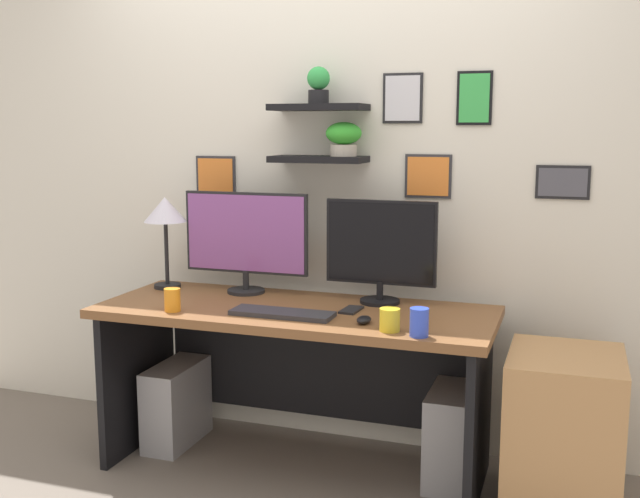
# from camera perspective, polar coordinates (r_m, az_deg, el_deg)

# --- Properties ---
(ground_plane) EXTENTS (8.00, 8.00, 0.00)m
(ground_plane) POSITION_cam_1_polar(r_m,az_deg,el_deg) (3.57, -1.85, -16.25)
(ground_plane) COLOR #70665B
(back_wall_assembly) EXTENTS (4.40, 0.24, 2.70)m
(back_wall_assembly) POSITION_cam_1_polar(r_m,az_deg,el_deg) (3.64, 0.55, 6.39)
(back_wall_assembly) COLOR silver
(back_wall_assembly) RESTS_ON ground
(desk) EXTENTS (1.75, 0.68, 0.75)m
(desk) POSITION_cam_1_polar(r_m,az_deg,el_deg) (3.42, -1.56, -7.61)
(desk) COLOR brown
(desk) RESTS_ON ground
(monitor_left) EXTENTS (0.62, 0.18, 0.48)m
(monitor_left) POSITION_cam_1_polar(r_m,az_deg,el_deg) (3.59, -5.64, 0.87)
(monitor_left) COLOR black
(monitor_left) RESTS_ON desk
(monitor_right) EXTENTS (0.51, 0.18, 0.47)m
(monitor_right) POSITION_cam_1_polar(r_m,az_deg,el_deg) (3.37, 4.63, 0.06)
(monitor_right) COLOR black
(monitor_right) RESTS_ON desk
(keyboard) EXTENTS (0.44, 0.14, 0.02)m
(keyboard) POSITION_cam_1_polar(r_m,az_deg,el_deg) (3.18, -2.86, -4.90)
(keyboard) COLOR #2D2D33
(keyboard) RESTS_ON desk
(computer_mouse) EXTENTS (0.06, 0.09, 0.03)m
(computer_mouse) POSITION_cam_1_polar(r_m,az_deg,el_deg) (3.06, 3.35, -5.38)
(computer_mouse) COLOR black
(computer_mouse) RESTS_ON desk
(desk_lamp) EXTENTS (0.21, 0.21, 0.45)m
(desk_lamp) POSITION_cam_1_polar(r_m,az_deg,el_deg) (3.74, -11.66, 2.54)
(desk_lamp) COLOR black
(desk_lamp) RESTS_ON desk
(cell_phone) EXTENTS (0.08, 0.14, 0.01)m
(cell_phone) POSITION_cam_1_polar(r_m,az_deg,el_deg) (3.26, 2.39, -4.64)
(cell_phone) COLOR black
(cell_phone) RESTS_ON desk
(coffee_mug) EXTENTS (0.08, 0.08, 0.09)m
(coffee_mug) POSITION_cam_1_polar(r_m,az_deg,el_deg) (2.94, 5.32, -5.37)
(coffee_mug) COLOR yellow
(coffee_mug) RESTS_ON desk
(pen_cup) EXTENTS (0.07, 0.07, 0.10)m
(pen_cup) POSITION_cam_1_polar(r_m,az_deg,el_deg) (3.30, -11.14, -3.80)
(pen_cup) COLOR orange
(pen_cup) RESTS_ON desk
(water_cup) EXTENTS (0.07, 0.07, 0.11)m
(water_cup) POSITION_cam_1_polar(r_m,az_deg,el_deg) (2.88, 7.54, -5.54)
(water_cup) COLOR blue
(water_cup) RESTS_ON desk
(drawer_cabinet) EXTENTS (0.44, 0.50, 0.66)m
(drawer_cabinet) POSITION_cam_1_polar(r_m,az_deg,el_deg) (3.22, 17.93, -13.23)
(drawer_cabinet) COLOR tan
(drawer_cabinet) RESTS_ON ground
(computer_tower_left) EXTENTS (0.18, 0.40, 0.40)m
(computer_tower_left) POSITION_cam_1_polar(r_m,az_deg,el_deg) (3.81, -10.83, -11.47)
(computer_tower_left) COLOR #99999E
(computer_tower_left) RESTS_ON ground
(computer_tower_right) EXTENTS (0.18, 0.40, 0.41)m
(computer_tower_right) POSITION_cam_1_polar(r_m,az_deg,el_deg) (3.43, 9.88, -13.70)
(computer_tower_right) COLOR #99999E
(computer_tower_right) RESTS_ON ground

